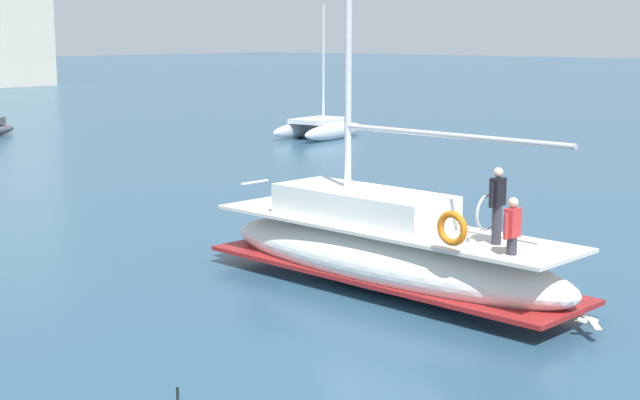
% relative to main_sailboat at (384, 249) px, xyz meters
% --- Properties ---
extents(ground_plane, '(400.00, 400.00, 0.00)m').
position_rel_main_sailboat_xyz_m(ground_plane, '(0.23, -0.03, -0.90)').
color(ground_plane, '#284C66').
extents(main_sailboat, '(2.86, 9.70, 12.36)m').
position_rel_main_sailboat_xyz_m(main_sailboat, '(0.00, 0.00, 0.00)').
color(main_sailboat, white).
rests_on(main_sailboat, ground).
extents(moored_cutter_left, '(5.78, 3.27, 7.25)m').
position_rel_main_sailboat_xyz_m(moored_cutter_left, '(22.22, 21.69, -0.29)').
color(moored_cutter_left, silver).
rests_on(moored_cutter_left, ground).
extents(seagull, '(0.74, 0.78, 0.17)m').
position_rel_main_sailboat_xyz_m(seagull, '(-0.15, -5.02, -0.60)').
color(seagull, silver).
rests_on(seagull, ground).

